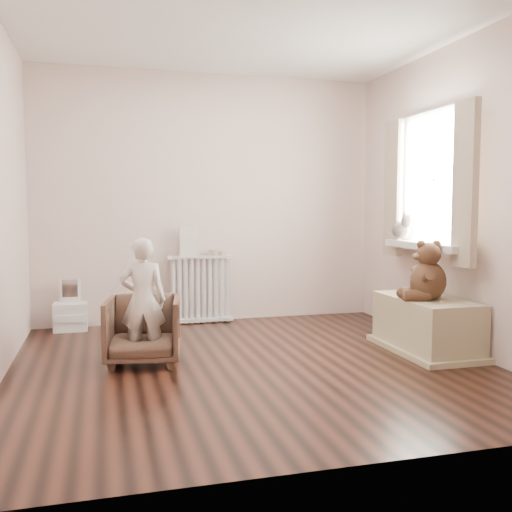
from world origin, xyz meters
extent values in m
cube|color=black|center=(0.00, 0.00, 0.00)|extent=(3.60, 3.60, 0.01)
cube|color=white|center=(0.00, 0.00, 2.60)|extent=(3.60, 3.60, 0.01)
cube|color=silver|center=(0.00, 1.80, 1.30)|extent=(3.60, 0.02, 2.60)
cube|color=silver|center=(0.00, -1.80, 1.30)|extent=(3.60, 0.02, 2.60)
cube|color=silver|center=(1.80, 0.00, 1.30)|extent=(0.02, 3.60, 2.60)
cube|color=white|center=(1.76, 0.30, 1.45)|extent=(0.03, 0.90, 1.10)
cube|color=silver|center=(1.67, 0.30, 0.87)|extent=(0.22, 1.10, 0.06)
cube|color=#BDAC8E|center=(1.65, -0.27, 1.39)|extent=(0.06, 0.26, 1.30)
cube|color=#BDAC8E|center=(1.65, 0.87, 1.39)|extent=(0.06, 0.26, 1.30)
cube|color=silver|center=(-0.12, 1.68, 0.39)|extent=(0.67, 0.13, 0.71)
cube|color=beige|center=(-0.24, 1.68, 0.86)|extent=(0.18, 0.02, 0.31)
cylinder|color=#A59E8C|center=(0.02, 1.68, 0.74)|extent=(0.10, 0.10, 0.06)
cylinder|color=#A59E8C|center=(0.11, 1.68, 0.73)|extent=(0.08, 0.08, 0.04)
cube|color=silver|center=(-1.42, 1.65, 0.28)|extent=(0.32, 0.23, 0.50)
imported|color=brown|center=(-0.81, 0.27, 0.26)|extent=(0.64, 0.65, 0.52)
imported|color=silver|center=(-0.81, 0.22, 0.50)|extent=(0.38, 0.28, 0.96)
cube|color=#BDB48B|center=(1.52, 0.02, 0.20)|extent=(0.51, 0.97, 0.45)
camera|label=1|loc=(-1.10, -4.16, 1.21)|focal=40.00mm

